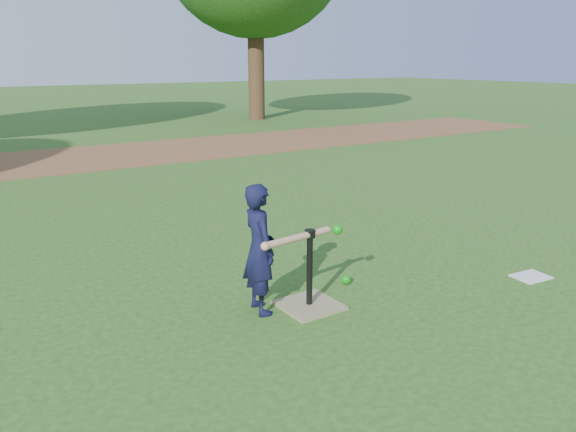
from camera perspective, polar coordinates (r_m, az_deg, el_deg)
ground at (r=4.64m, az=0.68°, el=-7.53°), size 80.00×80.00×0.00m
dirt_strip at (r=11.45m, az=-20.58°, el=5.51°), size 24.00×3.00×0.01m
child at (r=4.11m, az=-2.93°, el=-3.37°), size 0.28×0.38×0.98m
wiffle_ball_ground at (r=4.77m, az=5.93°, el=-6.44°), size 0.08×0.08×0.08m
clipboard at (r=5.34m, az=23.46°, el=-5.66°), size 0.32×0.26×0.01m
batting_tee at (r=4.31m, az=2.18°, el=-7.83°), size 0.43×0.43×0.61m
swing_action at (r=4.09m, az=1.57°, el=-2.10°), size 0.74×0.14×0.08m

